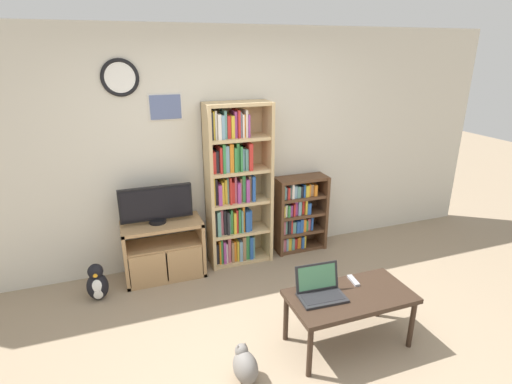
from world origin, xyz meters
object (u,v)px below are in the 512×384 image
television (156,205)px  remote_near_laptop (353,280)px  bookshelf_short (297,214)px  bookshelf_tall (234,188)px  laptop (320,289)px  penguin_figurine (97,284)px  cat (245,366)px  coffee_table (350,300)px  tv_stand (164,250)px

television → remote_near_laptop: size_ratio=4.54×
bookshelf_short → remote_near_laptop: size_ratio=5.68×
bookshelf_tall → remote_near_laptop: 1.69m
laptop → penguin_figurine: laptop is taller
cat → remote_near_laptop: bearing=7.3°
laptop → remote_near_laptop: (0.37, 0.08, -0.05)m
bookshelf_tall → laptop: 1.67m
bookshelf_tall → cat: 1.99m
coffee_table → penguin_figurine: size_ratio=2.66×
bookshelf_tall → bookshelf_short: 0.91m
bookshelf_tall → laptop: bookshelf_tall is taller
bookshelf_short → laptop: size_ratio=2.43×
television → laptop: bearing=-55.3°
tv_stand → coffee_table: bearing=-51.2°
bookshelf_tall → bookshelf_short: bookshelf_tall is taller
cat → bookshelf_short: bearing=48.9°
cat → penguin_figurine: penguin_figurine is taller
television → remote_near_laptop: 2.10m
bookshelf_short → cat: (-1.28, -1.79, -0.34)m
coffee_table → bookshelf_tall: bearing=105.2°
bookshelf_short → coffee_table: 1.74m
penguin_figurine → coffee_table: bearing=-35.2°
bookshelf_short → tv_stand: bearing=-176.4°
tv_stand → penguin_figurine: tv_stand is taller
coffee_table → television: bearing=129.0°
laptop → remote_near_laptop: bearing=15.9°
bookshelf_tall → penguin_figurine: 1.71m
coffee_table → bookshelf_short: bearing=78.7°
tv_stand → penguin_figurine: size_ratio=2.18×
bookshelf_short → penguin_figurine: bookshelf_short is taller
coffee_table → remote_near_laptop: bearing=50.8°
cat → penguin_figurine: 1.81m
bookshelf_short → remote_near_laptop: 1.56m
coffee_table → cat: bearing=-174.8°
laptop → penguin_figurine: size_ratio=1.00×
penguin_figurine → bookshelf_short: bearing=7.7°
bookshelf_tall → remote_near_laptop: size_ratio=11.23×
tv_stand → bookshelf_tall: bearing=5.9°
laptop → cat: laptop is taller
cat → bookshelf_tall: bearing=69.4°
bookshelf_tall → bookshelf_short: bearing=1.2°
television → bookshelf_short: 1.71m
television → cat: television is taller
coffee_table → remote_near_laptop: remote_near_laptop is taller
bookshelf_tall → cat: (-0.48, -1.77, -0.77)m
coffee_table → laptop: 0.28m
bookshelf_tall → remote_near_laptop: bearing=-69.0°
laptop → coffee_table: bearing=-13.9°
bookshelf_tall → bookshelf_short: size_ratio=1.98×
remote_near_laptop → cat: bearing=19.3°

